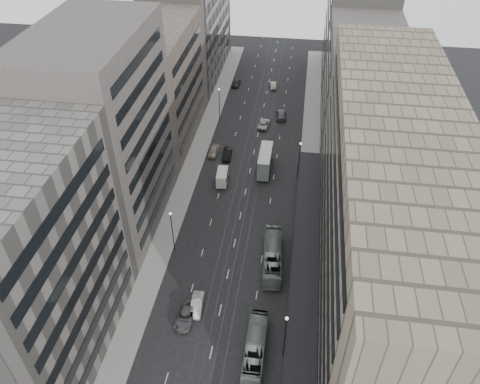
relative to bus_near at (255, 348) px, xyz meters
The scene contains 27 objects.
ground 8.22m from the bus_near, 137.34° to the left, with size 220.00×220.00×0.00m, color black.
sidewalk_right 43.42m from the bus_near, 81.97° to the left, with size 4.00×125.00×0.15m, color gray.
sidewalk_left 46.59m from the bus_near, 112.66° to the left, with size 4.00×125.00×0.15m, color gray.
department_store 24.53m from the bus_near, 40.97° to the left, with size 19.20×60.00×30.00m.
building_right_mid 60.45m from the bus_near, 74.85° to the left, with size 15.00×28.00×24.00m, color #47413E.
building_right_far 89.71m from the bus_near, 79.91° to the left, with size 15.00×32.00×28.00m, color slate.
building_left_a 30.66m from the bus_near, behind, with size 15.00×28.00×30.00m, color slate.
building_left_b 39.88m from the bus_near, 138.27° to the left, with size 15.00×26.00×34.00m, color #47413E.
building_left_c 59.35m from the bus_near, 118.06° to the left, with size 15.00×28.00×25.00m, color #695C52.
building_left_d 89.69m from the bus_near, 107.99° to the left, with size 15.00×38.00×28.00m, color slate.
lamp_right_near 5.27m from the bus_near, ahead, with size 0.44×0.44×8.32m.
lamp_right_far 40.81m from the bus_near, 84.69° to the left, with size 0.44×0.44×8.32m.
lamp_left_near 23.73m from the bus_near, 131.83° to the left, with size 0.44×0.44×8.32m.
lamp_left_far 62.57m from the bus_near, 104.50° to the left, with size 0.44×0.44×8.32m.
bus_near is the anchor object (origin of this frame).
bus_far 16.76m from the bus_near, 87.18° to the left, with size 2.83×12.08×3.36m, color gray.
double_decker 41.97m from the bus_near, 94.06° to the left, with size 2.63×8.43×4.61m.
vw_microbus 1.07m from the bus_near, 78.62° to the right, with size 2.43×4.52×2.33m.
panel_van 38.07m from the bus_near, 106.53° to the left, with size 2.44×4.60×2.82m.
sedan_1 11.36m from the bus_near, 145.68° to the left, with size 1.64×4.69×1.55m, color silver.
sedan_2 11.38m from the bus_near, 158.29° to the left, with size 2.45×5.32×1.48m, color #4D4D4F.
sedan_4 48.51m from the bus_near, 107.32° to the left, with size 1.91×4.74×1.61m, color #A49788.
sedan_5 47.02m from the bus_near, 103.97° to the left, with size 1.68×4.81×1.58m, color black.
sedan_6 59.47m from the bus_near, 94.81° to the left, with size 2.37×5.14×1.43m, color beige.
sedan_7 63.97m from the bus_near, 91.14° to the left, with size 2.24×5.51×1.60m, color #545557.
sedan_8 80.48m from the bus_near, 100.34° to the left, with size 1.83×4.54×1.55m, color #2A2A2C.
sedan_9 79.67m from the bus_near, 93.29° to the left, with size 1.44×4.14×1.36m, color #B9B39A.
Camera 1 is at (8.95, -40.65, 56.83)m, focal length 35.00 mm.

